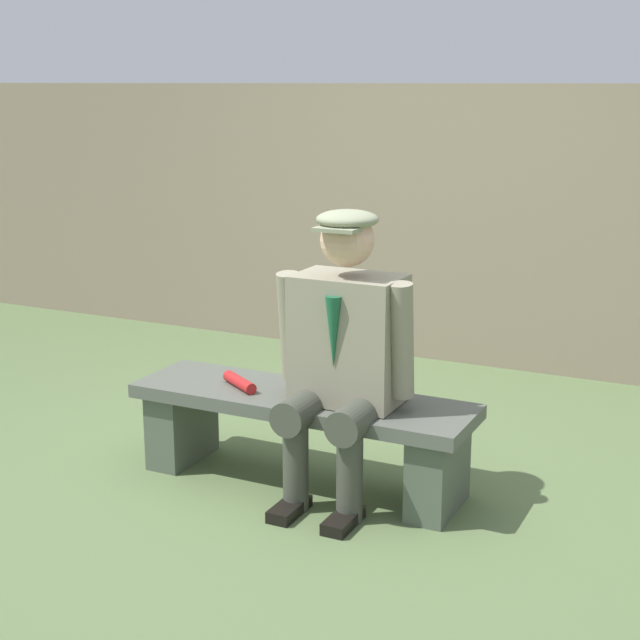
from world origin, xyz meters
TOP-DOWN VIEW (x-y plane):
  - ground_plane at (0.00, 0.00)m, footprint 30.00×30.00m
  - bench at (0.00, 0.00)m, footprint 1.56×0.45m
  - seated_man at (-0.23, 0.05)m, footprint 0.62×0.58m
  - rolled_magazine at (0.30, 0.04)m, footprint 0.23×0.17m
  - stadium_wall at (0.00, -2.27)m, footprint 12.00×0.24m

SIDE VIEW (x-z plane):
  - ground_plane at x=0.00m, z-range 0.00..0.00m
  - bench at x=0.00m, z-range 0.07..0.50m
  - rolled_magazine at x=0.30m, z-range 0.42..0.48m
  - seated_man at x=-0.23m, z-range 0.05..1.32m
  - stadium_wall at x=0.00m, z-range 0.00..1.76m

